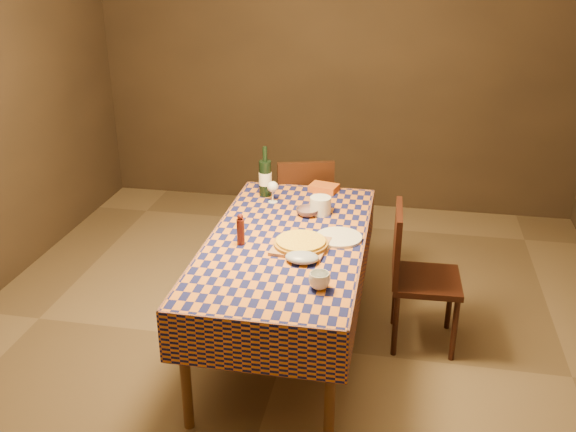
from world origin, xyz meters
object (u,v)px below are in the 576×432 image
at_px(chair_right, 414,269).
at_px(cutting_board, 301,246).
at_px(dining_table, 286,250).
at_px(bowl, 308,212).
at_px(chair_far, 304,207).
at_px(pizza, 301,242).
at_px(white_plate, 339,237).
at_px(wine_bottle, 265,177).

bearing_deg(chair_right, cutting_board, -154.38).
distance_m(dining_table, cutting_board, 0.17).
bearing_deg(bowl, dining_table, -100.16).
bearing_deg(chair_right, chair_far, 134.38).
bearing_deg(chair_right, pizza, -154.38).
distance_m(dining_table, chair_right, 0.82).
bearing_deg(cutting_board, dining_table, 136.23).
bearing_deg(chair_far, white_plate, -69.55).
distance_m(bowl, chair_right, 0.77).
xyz_separation_m(wine_bottle, chair_far, (0.21, 0.41, -0.38)).
height_order(cutting_board, white_plate, cutting_board).
height_order(pizza, chair_right, chair_right).
distance_m(dining_table, wine_bottle, 0.76).
xyz_separation_m(wine_bottle, chair_right, (1.05, -0.45, -0.38)).
height_order(cutting_board, chair_right, chair_right).
xyz_separation_m(cutting_board, wine_bottle, (-0.38, 0.78, 0.12)).
bearing_deg(wine_bottle, white_plate, -46.14).
bearing_deg(white_plate, chair_right, 18.70).
bearing_deg(chair_far, chair_right, -45.62).
relative_size(white_plate, chair_far, 0.30).
relative_size(pizza, wine_bottle, 1.08).
distance_m(dining_table, bowl, 0.40).
bearing_deg(pizza, wine_bottle, 116.33).
height_order(wine_bottle, chair_far, wine_bottle).
bearing_deg(wine_bottle, chair_right, -23.34).
height_order(cutting_board, chair_far, chair_far).
relative_size(cutting_board, pizza, 0.80).
distance_m(cutting_board, bowl, 0.48).
relative_size(pizza, white_plate, 1.36).
height_order(dining_table, wine_bottle, wine_bottle).
bearing_deg(dining_table, cutting_board, -43.77).
distance_m(cutting_board, wine_bottle, 0.87).
distance_m(chair_far, chair_right, 1.21).
relative_size(bowl, wine_bottle, 0.43).
relative_size(bowl, white_plate, 0.54).
bearing_deg(cutting_board, chair_far, 98.49).
bearing_deg(bowl, pizza, -85.71).
bearing_deg(white_plate, dining_table, -168.35).
xyz_separation_m(dining_table, pizza, (0.10, -0.10, 0.11)).
relative_size(dining_table, bowl, 12.16).
bearing_deg(cutting_board, chair_right, 25.62).
xyz_separation_m(cutting_board, chair_right, (0.67, 0.32, -0.26)).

